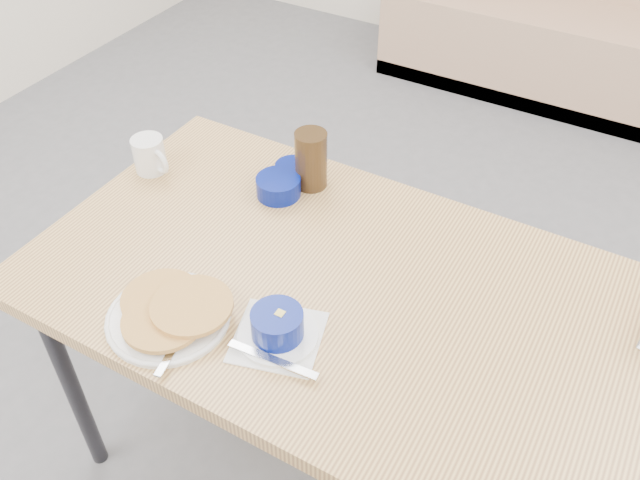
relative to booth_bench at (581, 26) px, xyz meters
The scene contains 8 objects.
booth_bench is the anchor object (origin of this frame).
dining_table 2.56m from the booth_bench, 90.00° to the right, with size 1.40×0.80×0.76m.
pancake_plate 2.84m from the booth_bench, 95.32° to the right, with size 0.26×0.26×0.05m.
coffee_mug 2.53m from the booth_bench, 104.77° to the right, with size 0.12×0.08×0.09m.
grits_setting 2.76m from the booth_bench, 90.86° to the right, with size 0.23×0.21×0.07m.
creamer_bowl 2.31m from the booth_bench, 97.45° to the right, with size 0.09×0.09×0.04m.
butter_bowl 2.39m from the booth_bench, 97.10° to the right, with size 0.11×0.11×0.05m.
amber_tumbler 2.32m from the booth_bench, 96.09° to the right, with size 0.08×0.08×0.15m, color #332210.
Camera 1 is at (0.47, -0.66, 1.82)m, focal length 38.00 mm.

